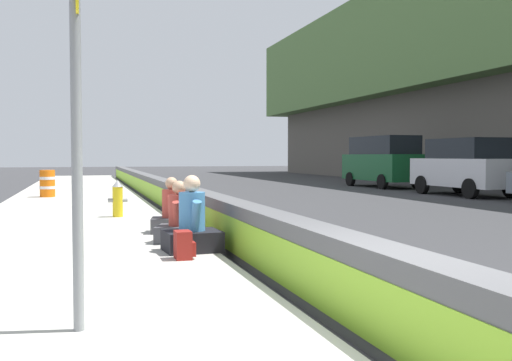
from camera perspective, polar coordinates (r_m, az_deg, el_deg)
ground_plane at (r=4.92m, az=14.42°, el=-16.68°), size 160.00×160.00×0.00m
jersey_barrier at (r=4.80m, az=14.44°, el=-11.89°), size 76.00×0.45×0.85m
route_sign_post at (r=5.08m, az=-17.17°, el=9.18°), size 0.44×0.09×3.60m
fire_hydrant at (r=14.28m, az=-13.39°, el=-1.69°), size 0.26×0.46×0.88m
seated_person_foreground at (r=9.00m, az=-6.28°, el=-4.58°), size 0.77×0.89×1.17m
seated_person_middle at (r=9.95m, az=-7.52°, el=-4.14°), size 0.85×0.92×1.04m
seated_person_rear at (r=11.23m, az=-8.26°, el=-3.37°), size 0.77×0.86×1.05m
backpack at (r=8.35m, az=-7.09°, el=-6.31°), size 0.32×0.28×0.40m
construction_barrel at (r=21.82m, az=-19.74°, el=-0.27°), size 0.54×0.54×0.95m
parked_car_fourth at (r=24.59m, az=19.79°, el=1.34°), size 4.84×2.15×2.28m
parked_car_midline at (r=30.03m, az=12.30°, el=1.94°), size 5.15×2.21×2.56m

